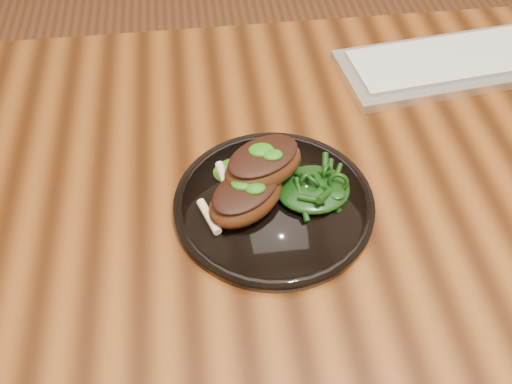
# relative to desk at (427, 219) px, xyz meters

# --- Properties ---
(desk) EXTENTS (1.60, 0.80, 0.75)m
(desk) POSITION_rel_desk_xyz_m (0.00, 0.00, 0.00)
(desk) COLOR black
(desk) RESTS_ON ground
(plate) EXTENTS (0.25, 0.25, 0.02)m
(plate) POSITION_rel_desk_xyz_m (-0.23, -0.02, 0.09)
(plate) COLOR black
(plate) RESTS_ON desk
(lamb_chop_front) EXTENTS (0.13, 0.12, 0.05)m
(lamb_chop_front) POSITION_rel_desk_xyz_m (-0.26, -0.03, 0.12)
(lamb_chop_front) COLOR #43200D
(lamb_chop_front) RESTS_ON plate
(lamb_chop_back) EXTENTS (0.13, 0.11, 0.05)m
(lamb_chop_back) POSITION_rel_desk_xyz_m (-0.24, 0.00, 0.14)
(lamb_chop_back) COLOR #43200D
(lamb_chop_back) RESTS_ON plate
(herb_smear) EXTENTS (0.08, 0.05, 0.01)m
(herb_smear) POSITION_rel_desk_xyz_m (-0.26, 0.03, 0.10)
(herb_smear) COLOR #124C08
(herb_smear) RESTS_ON plate
(greens_heap) EXTENTS (0.09, 0.09, 0.03)m
(greens_heap) POSITION_rel_desk_xyz_m (-0.18, -0.02, 0.11)
(greens_heap) COLOR black
(greens_heap) RESTS_ON plate
(keyboard) EXTENTS (0.49, 0.20, 0.02)m
(keyboard) POSITION_rel_desk_xyz_m (0.16, 0.24, 0.09)
(keyboard) COLOR silver
(keyboard) RESTS_ON desk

